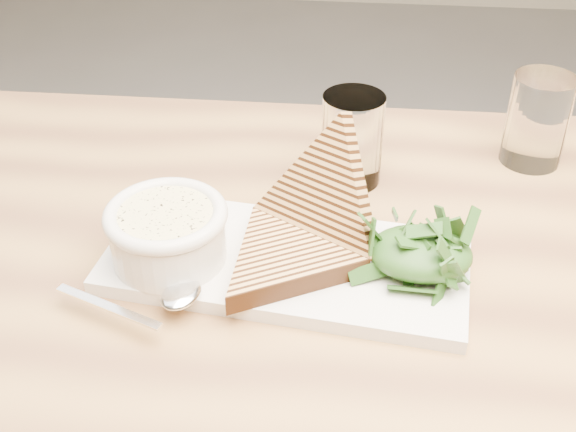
# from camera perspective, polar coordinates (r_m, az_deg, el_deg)

# --- Properties ---
(table_top) EXTENTS (1.30, 0.87, 0.04)m
(table_top) POSITION_cam_1_polar(r_m,az_deg,el_deg) (0.68, 7.12, -10.10)
(table_top) COLOR #A1743F
(table_top) RESTS_ON ground
(table_leg_bl) EXTENTS (0.06, 0.06, 0.72)m
(table_leg_bl) POSITION_cam_1_polar(r_m,az_deg,el_deg) (1.34, -20.97, -7.18)
(table_leg_bl) COLOR #A1743F
(table_leg_bl) RESTS_ON ground
(platter) EXTENTS (0.37, 0.20, 0.02)m
(platter) POSITION_cam_1_polar(r_m,az_deg,el_deg) (0.71, -0.16, -3.69)
(platter) COLOR white
(platter) RESTS_ON table_top
(soup_bowl) EXTENTS (0.11, 0.11, 0.04)m
(soup_bowl) POSITION_cam_1_polar(r_m,az_deg,el_deg) (0.70, -9.43, -1.81)
(soup_bowl) COLOR white
(soup_bowl) RESTS_ON platter
(soup) EXTENTS (0.09, 0.09, 0.01)m
(soup) POSITION_cam_1_polar(r_m,az_deg,el_deg) (0.69, -9.65, -0.03)
(soup) COLOR beige
(soup) RESTS_ON soup_bowl
(bowl_rim) EXTENTS (0.12, 0.12, 0.01)m
(bowl_rim) POSITION_cam_1_polar(r_m,az_deg,el_deg) (0.69, -9.66, 0.11)
(bowl_rim) COLOR white
(bowl_rim) RESTS_ON soup_bowl
(sandwich_flat) EXTENTS (0.22, 0.22, 0.02)m
(sandwich_flat) POSITION_cam_1_polar(r_m,az_deg,el_deg) (0.69, -0.39, -3.55)
(sandwich_flat) COLOR tan
(sandwich_flat) RESTS_ON platter
(sandwich_lean) EXTENTS (0.22, 0.21, 0.19)m
(sandwich_lean) POSITION_cam_1_polar(r_m,az_deg,el_deg) (0.70, 2.90, 1.81)
(sandwich_lean) COLOR tan
(sandwich_lean) RESTS_ON sandwich_flat
(salad_base) EXTENTS (0.10, 0.08, 0.04)m
(salad_base) POSITION_cam_1_polar(r_m,az_deg,el_deg) (0.69, 10.40, -2.92)
(salad_base) COLOR #153712
(salad_base) RESTS_ON platter
(arugula_pile) EXTENTS (0.11, 0.10, 0.05)m
(arugula_pile) POSITION_cam_1_polar(r_m,az_deg,el_deg) (0.69, 10.48, -2.40)
(arugula_pile) COLOR #366422
(arugula_pile) RESTS_ON platter
(spoon_bowl) EXTENTS (0.05, 0.05, 0.01)m
(spoon_bowl) POSITION_cam_1_polar(r_m,az_deg,el_deg) (0.67, -8.44, -6.13)
(spoon_bowl) COLOR silver
(spoon_bowl) RESTS_ON platter
(spoon_handle) EXTENTS (0.11, 0.05, 0.00)m
(spoon_handle) POSITION_cam_1_polar(r_m,az_deg,el_deg) (0.67, -14.03, -6.96)
(spoon_handle) COLOR silver
(spoon_handle) RESTS_ON platter
(glass_near) EXTENTS (0.07, 0.07, 0.11)m
(glass_near) POSITION_cam_1_polar(r_m,az_deg,el_deg) (0.83, 5.08, 6.05)
(glass_near) COLOR white
(glass_near) RESTS_ON table_top
(glass_far) EXTENTS (0.07, 0.07, 0.11)m
(glass_far) POSITION_cam_1_polar(r_m,az_deg,el_deg) (0.91, 19.10, 7.16)
(glass_far) COLOR white
(glass_far) RESTS_ON table_top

